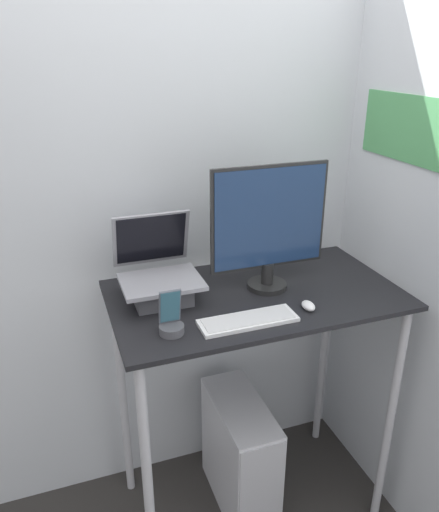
% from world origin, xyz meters
% --- Properties ---
extents(wall_back, '(6.00, 0.05, 2.60)m').
position_xyz_m(wall_back, '(0.00, 0.73, 1.30)').
color(wall_back, silver).
rests_on(wall_back, ground_plane).
extents(desk, '(1.14, 0.64, 1.13)m').
position_xyz_m(desk, '(0.00, 0.32, 0.95)').
color(desk, black).
rests_on(desk, ground_plane).
extents(laptop, '(0.30, 0.31, 0.32)m').
position_xyz_m(laptop, '(-0.37, 0.40, 1.21)').
color(laptop, '#4C4C51').
rests_on(laptop, desk).
extents(monitor, '(0.47, 0.16, 0.50)m').
position_xyz_m(monitor, '(0.06, 0.35, 1.39)').
color(monitor, black).
rests_on(monitor, desk).
extents(keyboard, '(0.35, 0.12, 0.02)m').
position_xyz_m(keyboard, '(-0.12, 0.12, 1.14)').
color(keyboard, white).
rests_on(keyboard, desk).
extents(mouse, '(0.04, 0.07, 0.03)m').
position_xyz_m(mouse, '(0.13, 0.13, 1.15)').
color(mouse, white).
rests_on(mouse, desk).
extents(cell_phone, '(0.09, 0.09, 0.16)m').
position_xyz_m(cell_phone, '(-0.39, 0.15, 1.17)').
color(cell_phone, '#4C4C51').
rests_on(cell_phone, desk).
extents(computer_tower, '(0.21, 0.50, 0.57)m').
position_xyz_m(computer_tower, '(-0.04, 0.34, 0.28)').
color(computer_tower, silver).
rests_on(computer_tower, ground_plane).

